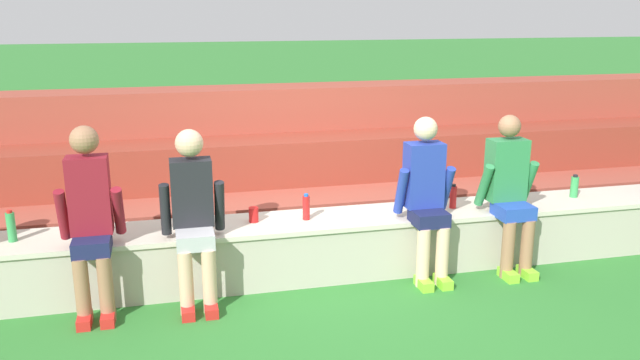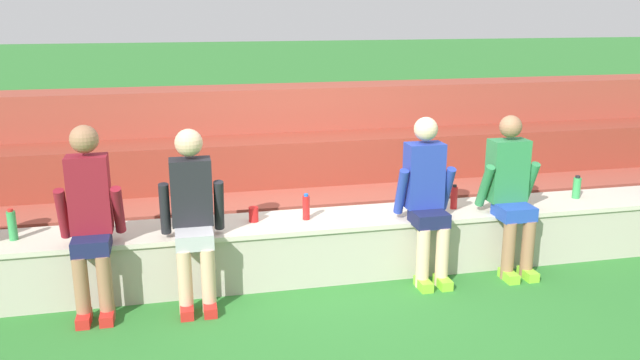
{
  "view_description": "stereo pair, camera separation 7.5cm",
  "coord_description": "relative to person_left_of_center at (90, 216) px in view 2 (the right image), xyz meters",
  "views": [
    {
      "loc": [
        -1.43,
        -4.91,
        2.3
      ],
      "look_at": [
        -0.17,
        0.28,
        0.86
      ],
      "focal_mm": 36.3,
      "sensor_mm": 36.0,
      "label": 1
    },
    {
      "loc": [
        -1.36,
        -4.93,
        2.3
      ],
      "look_at": [
        -0.17,
        0.28,
        0.86
      ],
      "focal_mm": 36.3,
      "sensor_mm": 36.0,
      "label": 2
    }
  ],
  "objects": [
    {
      "name": "person_right_of_center",
      "position": [
        2.72,
        0.03,
        -0.02
      ],
      "size": [
        0.5,
        0.52,
        1.41
      ],
      "color": "beige",
      "rests_on": "ground"
    },
    {
      "name": "plastic_cup_left_end",
      "position": [
        1.28,
        0.34,
        -0.19
      ],
      "size": [
        0.08,
        0.08,
        0.13
      ],
      "primitive_type": "cylinder",
      "color": "red",
      "rests_on": "stone_seating_wall"
    },
    {
      "name": "water_bottle_near_left",
      "position": [
        -0.63,
        0.32,
        -0.13
      ],
      "size": [
        0.07,
        0.07,
        0.26
      ],
      "color": "green",
      "rests_on": "stone_seating_wall"
    },
    {
      "name": "person_left_of_center",
      "position": [
        0.0,
        0.0,
        0.0
      ],
      "size": [
        0.49,
        0.51,
        1.46
      ],
      "color": "#996B4C",
      "rests_on": "ground"
    },
    {
      "name": "person_far_right",
      "position": [
        3.51,
        0.04,
        -0.03
      ],
      "size": [
        0.51,
        0.54,
        1.39
      ],
      "color": "#996B4C",
      "rests_on": "ground"
    },
    {
      "name": "person_center",
      "position": [
        0.76,
        -0.01,
        -0.03
      ],
      "size": [
        0.5,
        0.56,
        1.39
      ],
      "color": "#DBAD89",
      "rests_on": "ground"
    },
    {
      "name": "stone_seating_wall",
      "position": [
        2.02,
        0.3,
        -0.5
      ],
      "size": [
        7.89,
        0.61,
        0.52
      ],
      "color": "#B7AF9E",
      "rests_on": "ground"
    },
    {
      "name": "brick_bleachers",
      "position": [
        2.02,
        1.95,
        -0.22
      ],
      "size": [
        11.83,
        1.83,
        1.43
      ],
      "color": "#9D4637",
      "rests_on": "ground"
    },
    {
      "name": "water_bottle_mid_right",
      "position": [
        4.39,
        0.35,
        -0.15
      ],
      "size": [
        0.07,
        0.07,
        0.22
      ],
      "color": "green",
      "rests_on": "stone_seating_wall"
    },
    {
      "name": "ground_plane",
      "position": [
        2.02,
        0.02,
        -0.77
      ],
      "size": [
        80.0,
        80.0,
        0.0
      ],
      "primitive_type": "plane",
      "color": "#2D752D"
    },
    {
      "name": "water_bottle_center_gap",
      "position": [
        3.1,
        0.31,
        -0.15
      ],
      "size": [
        0.06,
        0.06,
        0.22
      ],
      "color": "red",
      "rests_on": "stone_seating_wall"
    },
    {
      "name": "water_bottle_near_right",
      "position": [
        1.73,
        0.3,
        -0.15
      ],
      "size": [
        0.06,
        0.06,
        0.23
      ],
      "color": "red",
      "rests_on": "stone_seating_wall"
    }
  ]
}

